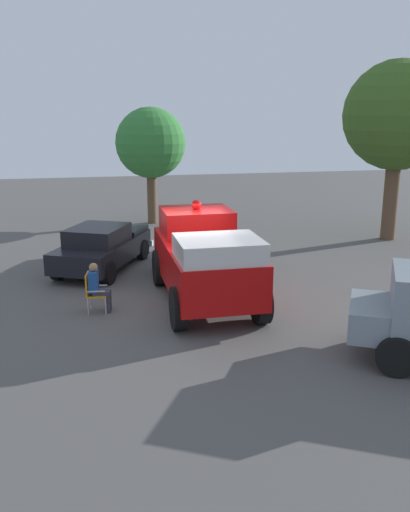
# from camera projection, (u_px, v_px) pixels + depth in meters

# --- Properties ---
(ground_plane) EXTENTS (60.00, 60.00, 0.00)m
(ground_plane) POSITION_uv_depth(u_px,v_px,m) (186.00, 301.00, 14.69)
(ground_plane) COLOR #514F4C
(vintage_fire_truck) EXTENTS (2.34, 5.96, 2.59)m
(vintage_fire_truck) POSITION_uv_depth(u_px,v_px,m) (203.00, 257.00, 14.55)
(vintage_fire_truck) COLOR black
(vintage_fire_truck) RESTS_ON ground
(classic_hot_rod) EXTENTS (3.58, 4.73, 1.46)m
(classic_hot_rod) POSITION_uv_depth(u_px,v_px,m) (103.00, 246.00, 17.57)
(classic_hot_rod) COLOR black
(classic_hot_rod) RESTS_ON ground
(lawn_chair_near_truck) EXTENTS (0.57, 0.58, 1.02)m
(lawn_chair_near_truck) POSITION_uv_depth(u_px,v_px,m) (93.00, 290.00, 13.77)
(lawn_chair_near_truck) COLOR #B7BABF
(lawn_chair_near_truck) RESTS_ON ground
(lawn_chair_by_car) EXTENTS (0.50, 0.52, 1.02)m
(lawn_chair_by_car) POSITION_uv_depth(u_px,v_px,m) (235.00, 243.00, 18.64)
(lawn_chair_by_car) COLOR #B7BABF
(lawn_chair_by_car) RESTS_ON ground
(lawn_chair_spare) EXTENTS (0.69, 0.69, 1.02)m
(lawn_chair_spare) POSITION_uv_depth(u_px,v_px,m) (220.00, 249.00, 17.84)
(lawn_chair_spare) COLOR #B7BABF
(lawn_chair_spare) RESTS_ON ground
(spectator_seated) EXTENTS (0.59, 0.45, 1.29)m
(spectator_seated) POSITION_uv_depth(u_px,v_px,m) (98.00, 286.00, 13.74)
(spectator_seated) COLOR #383842
(spectator_seated) RESTS_ON ground
(oak_tree_left) EXTENTS (3.12, 3.12, 5.18)m
(oak_tree_left) POSITION_uv_depth(u_px,v_px,m) (151.00, 144.00, 24.11)
(oak_tree_left) COLOR brown
(oak_tree_left) RESTS_ON ground
(oak_tree_right) EXTENTS (4.15, 4.15, 6.90)m
(oak_tree_right) POSITION_uv_depth(u_px,v_px,m) (398.00, 117.00, 20.65)
(oak_tree_right) COLOR brown
(oak_tree_right) RESTS_ON ground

